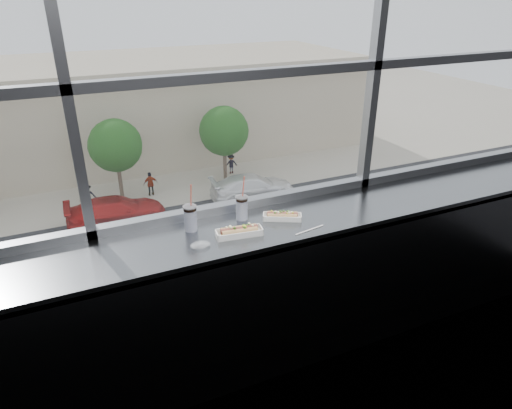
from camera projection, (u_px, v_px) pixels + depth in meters
name	position (u px, v px, depth m)	size (l,w,h in m)	color
wall_back_lower	(244.00, 274.00, 3.40)	(6.00, 6.00, 0.00)	black
window_glass	(239.00, 22.00, 2.66)	(6.00, 6.00, 0.00)	silver
window_mullions	(240.00, 22.00, 2.64)	(6.00, 0.08, 2.40)	gray
counter	(259.00, 229.00, 2.95)	(6.00, 0.55, 0.06)	gray
counter_fascia	(275.00, 316.00, 2.96)	(6.00, 0.04, 1.04)	gray
hotdog_tray_left	(239.00, 231.00, 2.80)	(0.30, 0.13, 0.07)	white
hotdog_tray_right	(282.00, 216.00, 2.99)	(0.26, 0.19, 0.06)	white
soda_cup_left	(190.00, 217.00, 2.83)	(0.09, 0.09, 0.32)	white
soda_cup_right	(242.00, 207.00, 2.97)	(0.08, 0.08, 0.31)	white
loose_straw	(310.00, 230.00, 2.87)	(0.01, 0.01, 0.22)	white
wrapper	(200.00, 245.00, 2.68)	(0.11, 0.08, 0.03)	silver
plaza_ground	(72.00, 140.00, 44.21)	(120.00, 120.00, 0.00)	#ABA28F
street_asphalt	(105.00, 260.00, 24.85)	(80.00, 10.00, 0.06)	black
far_sidewalk	(89.00, 202.00, 31.44)	(80.00, 6.00, 0.04)	#ABA28F
far_building	(69.00, 112.00, 37.95)	(50.00, 14.00, 8.00)	#B6A78E
car_far_b	(116.00, 207.00, 28.12)	(6.90, 2.87, 2.30)	#B4100F
car_near_c	(117.00, 281.00, 21.13)	(6.52, 2.72, 2.17)	maroon
car_near_d	(245.00, 250.00, 23.49)	(6.80, 2.84, 2.27)	white
car_far_c	(252.00, 183.00, 31.51)	(6.82, 2.84, 2.27)	white
car_near_e	(390.00, 217.00, 26.90)	(6.79, 2.83, 2.26)	#494DAD
pedestrian_d	(231.00, 162.00, 35.92)	(0.85, 0.63, 1.90)	#66605B
pedestrian_c	(150.00, 182.00, 32.06)	(0.92, 0.69, 2.08)	#66605B
pedestrian_b	(87.00, 194.00, 30.25)	(0.90, 0.68, 2.03)	#66605B
tree_center	(115.00, 146.00, 30.62)	(3.60, 3.60, 5.63)	#47382B
tree_right	(224.00, 131.00, 33.45)	(3.67, 3.67, 5.73)	#47382B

